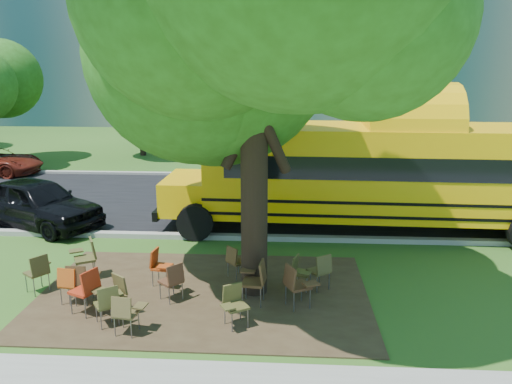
# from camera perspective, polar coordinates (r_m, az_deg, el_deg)

# --- Properties ---
(ground) EXTENTS (160.00, 160.00, 0.00)m
(ground) POSITION_cam_1_polar(r_m,az_deg,el_deg) (11.64, -10.52, -10.23)
(ground) COLOR #244816
(ground) RESTS_ON ground
(dirt_patch) EXTENTS (7.00, 4.50, 0.03)m
(dirt_patch) POSITION_cam_1_polar(r_m,az_deg,el_deg) (10.99, -5.98, -11.51)
(dirt_patch) COLOR #382819
(dirt_patch) RESTS_ON ground
(asphalt_road) EXTENTS (80.00, 8.00, 0.04)m
(asphalt_road) POSITION_cam_1_polar(r_m,az_deg,el_deg) (18.10, -5.28, -0.96)
(asphalt_road) COLOR black
(asphalt_road) RESTS_ON ground
(kerb_near) EXTENTS (80.00, 0.25, 0.14)m
(kerb_near) POSITION_cam_1_polar(r_m,az_deg,el_deg) (14.32, -7.69, -5.01)
(kerb_near) COLOR gray
(kerb_near) RESTS_ON ground
(kerb_far) EXTENTS (80.00, 0.25, 0.14)m
(kerb_far) POSITION_cam_1_polar(r_m,az_deg,el_deg) (22.03, -3.69, 2.00)
(kerb_far) COLOR gray
(kerb_far) RESTS_ON ground
(bg_tree_2) EXTENTS (4.80, 4.80, 6.62)m
(bg_tree_2) POSITION_cam_1_polar(r_m,az_deg,el_deg) (27.36, -13.25, 12.83)
(bg_tree_2) COLOR black
(bg_tree_2) RESTS_ON ground
(bg_tree_3) EXTENTS (5.60, 5.60, 7.84)m
(bg_tree_3) POSITION_cam_1_polar(r_m,az_deg,el_deg) (24.81, 16.30, 14.41)
(bg_tree_3) COLOR black
(bg_tree_3) RESTS_ON ground
(school_bus) EXTENTS (12.79, 3.23, 3.10)m
(school_bus) POSITION_cam_1_polar(r_m,az_deg,el_deg) (14.93, 16.24, 2.22)
(school_bus) COLOR #EFAE07
(school_bus) RESTS_ON ground
(chair_0) EXTENTS (0.57, 0.52, 0.89)m
(chair_0) POSITION_cam_1_polar(r_m,az_deg,el_deg) (10.92, -19.48, -9.41)
(chair_0) COLOR #3D2915
(chair_0) RESTS_ON ground
(chair_1) EXTENTS (0.60, 0.49, 0.84)m
(chair_1) POSITION_cam_1_polar(r_m,az_deg,el_deg) (10.97, -20.37, -9.54)
(chair_1) COLOR #AF4712
(chair_1) RESTS_ON ground
(chair_2) EXTENTS (0.56, 0.70, 0.83)m
(chair_2) POSITION_cam_1_polar(r_m,az_deg,el_deg) (9.92, -16.52, -11.84)
(chair_2) COLOR #47451F
(chair_2) RESTS_ON ground
(chair_3) EXTENTS (0.73, 0.57, 0.85)m
(chair_3) POSITION_cam_1_polar(r_m,az_deg,el_deg) (10.24, -15.93, -10.90)
(chair_3) COLOR brown
(chair_3) RESTS_ON ground
(chair_4) EXTENTS (0.58, 0.48, 0.81)m
(chair_4) POSITION_cam_1_polar(r_m,az_deg,el_deg) (9.51, -14.65, -13.00)
(chair_4) COLOR #504322
(chair_4) RESTS_ON ground
(chair_5) EXTENTS (0.56, 0.68, 0.83)m
(chair_5) POSITION_cam_1_polar(r_m,az_deg,el_deg) (9.52, -2.56, -12.42)
(chair_5) COLOR #49451F
(chair_5) RESTS_ON ground
(chair_6) EXTENTS (0.56, 0.67, 0.96)m
(chair_6) POSITION_cam_1_polar(r_m,az_deg,el_deg) (10.30, 0.02, -9.75)
(chair_6) COLOR #4C331B
(chair_6) RESTS_ON ground
(chair_7) EXTENTS (0.75, 0.63, 0.93)m
(chair_7) POSITION_cam_1_polar(r_m,az_deg,el_deg) (10.15, 4.63, -10.27)
(chair_7) COLOR #4E2F1B
(chair_7) RESTS_ON ground
(chair_8) EXTENTS (0.58, 0.74, 0.87)m
(chair_8) POSITION_cam_1_polar(r_m,az_deg,el_deg) (11.79, -23.60, -8.08)
(chair_8) COLOR #48401F
(chair_8) RESTS_ON ground
(chair_9) EXTENTS (0.77, 0.64, 0.95)m
(chair_9) POSITION_cam_1_polar(r_m,az_deg,el_deg) (12.12, -18.76, -6.75)
(chair_9) COLOR #48441F
(chair_9) RESTS_ON ground
(chair_10) EXTENTS (0.50, 0.61, 0.85)m
(chair_10) POSITION_cam_1_polar(r_m,az_deg,el_deg) (11.34, -11.00, -8.05)
(chair_10) COLOR #A43911
(chair_10) RESTS_ON ground
(chair_11) EXTENTS (0.58, 0.73, 0.85)m
(chair_11) POSITION_cam_1_polar(r_m,az_deg,el_deg) (10.59, -9.45, -9.65)
(chair_11) COLOR #512F1D
(chair_11) RESTS_ON ground
(chair_12) EXTENTS (0.48, 0.61, 0.77)m
(chair_12) POSITION_cam_1_polar(r_m,az_deg,el_deg) (10.99, 5.01, -8.83)
(chair_12) COLOR #494720
(chair_12) RESTS_ON ground
(chair_13) EXTENTS (0.56, 0.71, 0.85)m
(chair_13) POSITION_cam_1_polar(r_m,az_deg,el_deg) (11.01, 7.46, -8.59)
(chair_13) COLOR #4F4322
(chair_13) RESTS_ON ground
(chair_14) EXTENTS (0.68, 0.54, 0.79)m
(chair_14) POSITION_cam_1_polar(r_m,az_deg,el_deg) (11.49, -2.27, -7.68)
(chair_14) COLOR #4D361B
(chair_14) RESTS_ON ground
(chair_15) EXTENTS (0.61, 0.78, 0.95)m
(chair_15) POSITION_cam_1_polar(r_m,az_deg,el_deg) (10.46, -18.74, -10.17)
(chair_15) COLOR #A32711
(chair_15) RESTS_ON ground
(black_car) EXTENTS (4.72, 3.43, 1.49)m
(black_car) POSITION_cam_1_polar(r_m,az_deg,el_deg) (16.42, -23.78, -1.13)
(black_car) COLOR black
(black_car) RESTS_ON ground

